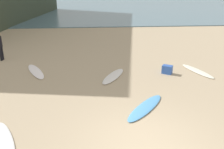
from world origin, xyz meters
TOP-DOWN VIEW (x-y plane):
  - ground_plane at (0.00, 0.00)m, footprint 120.00×120.00m
  - ocean_water at (0.00, 39.09)m, footprint 120.00×40.00m
  - surfboard_1 at (-0.52, 5.52)m, footprint 1.57×2.33m
  - surfboard_2 at (-4.57, 6.53)m, footprint 1.57×2.52m
  - surfboard_3 at (-4.21, 0.36)m, footprint 1.51×2.52m
  - surfboard_4 at (0.45, 2.19)m, footprint 2.01×2.35m
  - surfboard_5 at (4.00, 5.93)m, footprint 1.24×2.41m
  - beachgoer_near at (-7.03, 8.79)m, footprint 0.31×0.34m
  - beach_cooler at (2.31, 5.78)m, footprint 0.60×0.56m

SIDE VIEW (x-z plane):
  - ground_plane at x=0.00m, z-range 0.00..0.00m
  - surfboard_2 at x=-4.57m, z-range 0.00..0.06m
  - surfboard_3 at x=-4.21m, z-range 0.00..0.07m
  - surfboard_4 at x=0.45m, z-range 0.00..0.07m
  - surfboard_5 at x=4.00m, z-range 0.00..0.07m
  - surfboard_1 at x=-0.52m, z-range 0.00..0.08m
  - ocean_water at x=0.00m, z-range 0.00..0.08m
  - beach_cooler at x=2.31m, z-range 0.00..0.44m
  - beachgoer_near at x=-7.03m, z-range 0.09..1.78m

